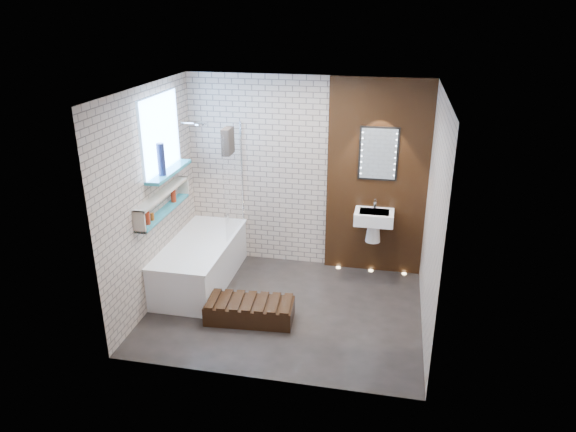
% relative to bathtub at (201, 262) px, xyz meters
% --- Properties ---
extents(ground, '(3.20, 3.20, 0.00)m').
position_rel_bathtub_xyz_m(ground, '(1.22, -0.45, -0.29)').
color(ground, black).
rests_on(ground, ground).
extents(room_shell, '(3.24, 3.20, 2.60)m').
position_rel_bathtub_xyz_m(room_shell, '(1.22, -0.45, 1.01)').
color(room_shell, tan).
rests_on(room_shell, ground).
extents(walnut_panel, '(1.30, 0.06, 2.60)m').
position_rel_bathtub_xyz_m(walnut_panel, '(2.17, 0.82, 1.01)').
color(walnut_panel, black).
rests_on(walnut_panel, ground).
extents(clerestory_window, '(0.18, 1.00, 0.94)m').
position_rel_bathtub_xyz_m(clerestory_window, '(-0.34, -0.10, 1.61)').
color(clerestory_window, '#7FADE0').
rests_on(clerestory_window, room_shell).
extents(display_niche, '(0.14, 1.30, 0.26)m').
position_rel_bathtub_xyz_m(display_niche, '(-0.31, -0.30, 0.91)').
color(display_niche, teal).
rests_on(display_niche, room_shell).
extents(bathtub, '(0.79, 1.74, 0.70)m').
position_rel_bathtub_xyz_m(bathtub, '(0.00, 0.00, 0.00)').
color(bathtub, white).
rests_on(bathtub, ground).
extents(bath_screen, '(0.01, 0.78, 1.40)m').
position_rel_bathtub_xyz_m(bath_screen, '(0.35, 0.44, 0.99)').
color(bath_screen, white).
rests_on(bath_screen, bathtub).
extents(towel, '(0.10, 0.25, 0.33)m').
position_rel_bathtub_xyz_m(towel, '(0.35, 0.26, 1.56)').
color(towel, black).
rests_on(towel, bath_screen).
extents(shower_head, '(0.18, 0.18, 0.02)m').
position_rel_bathtub_xyz_m(shower_head, '(-0.08, 0.50, 1.71)').
color(shower_head, silver).
rests_on(shower_head, room_shell).
extents(washbasin, '(0.50, 0.36, 0.58)m').
position_rel_bathtub_xyz_m(washbasin, '(2.17, 0.62, 0.50)').
color(washbasin, white).
rests_on(washbasin, walnut_panel).
extents(led_mirror, '(0.50, 0.02, 0.70)m').
position_rel_bathtub_xyz_m(led_mirror, '(2.17, 0.78, 1.36)').
color(led_mirror, black).
rests_on(led_mirror, walnut_panel).
extents(walnut_step, '(1.03, 0.52, 0.22)m').
position_rel_bathtub_xyz_m(walnut_step, '(0.86, -0.75, -0.18)').
color(walnut_step, black).
rests_on(walnut_step, ground).
extents(niche_bottles, '(0.06, 0.81, 0.16)m').
position_rel_bathtub_xyz_m(niche_bottles, '(-0.31, -0.38, 0.88)').
color(niche_bottles, maroon).
rests_on(niche_bottles, display_niche).
extents(sill_vases, '(0.09, 0.09, 0.38)m').
position_rel_bathtub_xyz_m(sill_vases, '(-0.28, -0.31, 1.45)').
color(sill_vases, '#151C3B').
rests_on(sill_vases, clerestory_window).
extents(floor_uplights, '(0.96, 0.06, 0.01)m').
position_rel_bathtub_xyz_m(floor_uplights, '(2.17, 0.75, -0.29)').
color(floor_uplights, '#FFD899').
rests_on(floor_uplights, ground).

